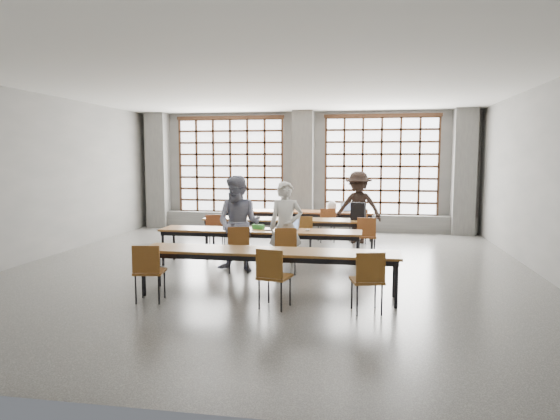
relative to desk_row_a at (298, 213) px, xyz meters
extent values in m
plane|color=#4A4A48|center=(-0.04, -3.85, -0.66)|extent=(11.00, 11.00, 0.00)
plane|color=silver|center=(-0.04, -3.85, 2.84)|extent=(11.00, 11.00, 0.00)
plane|color=#60605E|center=(-0.04, 1.65, 1.09)|extent=(10.00, 0.00, 10.00)
plane|color=#60605E|center=(-0.04, -9.35, 1.09)|extent=(10.00, 0.00, 10.00)
plane|color=#60605E|center=(-5.04, -3.85, 1.09)|extent=(0.00, 11.00, 11.00)
plane|color=#60605E|center=(4.96, -3.85, 1.09)|extent=(0.00, 11.00, 11.00)
cube|color=#51504E|center=(-4.54, 1.37, 1.09)|extent=(0.60, 0.55, 3.50)
cube|color=#51504E|center=(-0.04, 1.37, 1.09)|extent=(0.60, 0.55, 3.50)
cube|color=#51504E|center=(4.46, 1.37, 1.09)|extent=(0.60, 0.55, 3.50)
cube|color=white|center=(-2.29, 1.63, 1.24)|extent=(3.20, 0.02, 2.80)
cube|color=black|center=(-2.29, 1.55, 1.24)|extent=(3.20, 0.05, 2.80)
cube|color=black|center=(-2.29, 1.55, -0.21)|extent=(3.32, 0.07, 0.10)
cube|color=black|center=(-2.29, 1.55, 2.69)|extent=(3.32, 0.07, 0.10)
cube|color=white|center=(2.21, 1.63, 1.24)|extent=(3.20, 0.02, 2.80)
cube|color=black|center=(2.21, 1.55, 1.24)|extent=(3.20, 0.05, 2.80)
cube|color=black|center=(2.21, 1.55, -0.21)|extent=(3.32, 0.07, 0.10)
cube|color=black|center=(2.21, 1.55, 2.69)|extent=(3.32, 0.07, 0.10)
cube|color=#51504E|center=(-0.04, 1.45, -0.41)|extent=(9.80, 0.35, 0.50)
cube|color=brown|center=(0.00, 0.00, 0.05)|extent=(4.00, 0.70, 0.04)
cube|color=black|center=(0.00, 0.00, -0.01)|extent=(3.90, 0.64, 0.08)
cylinder|color=black|center=(-1.92, -0.29, -0.32)|extent=(0.05, 0.05, 0.69)
cylinder|color=black|center=(-1.92, 0.29, -0.32)|extent=(0.05, 0.05, 0.69)
cylinder|color=black|center=(1.92, -0.29, -0.32)|extent=(0.05, 0.05, 0.69)
cylinder|color=black|center=(1.92, 0.29, -0.32)|extent=(0.05, 0.05, 0.69)
cube|color=brown|center=(0.02, -1.77, 0.05)|extent=(4.00, 0.70, 0.04)
cube|color=black|center=(0.02, -1.77, -0.01)|extent=(3.90, 0.64, 0.08)
cylinder|color=black|center=(-1.90, -2.06, -0.32)|extent=(0.05, 0.05, 0.69)
cylinder|color=black|center=(-1.90, -1.48, -0.32)|extent=(0.05, 0.05, 0.69)
cylinder|color=black|center=(1.94, -2.06, -0.32)|extent=(0.05, 0.05, 0.69)
cylinder|color=black|center=(1.94, -1.48, -0.32)|extent=(0.05, 0.05, 0.69)
cube|color=brown|center=(-0.28, -3.61, 0.05)|extent=(4.00, 0.70, 0.04)
cube|color=black|center=(-0.28, -3.61, -0.01)|extent=(3.90, 0.64, 0.08)
cylinder|color=black|center=(-2.20, -3.90, -0.32)|extent=(0.05, 0.05, 0.69)
cylinder|color=black|center=(-2.20, -3.32, -0.32)|extent=(0.05, 0.05, 0.69)
cylinder|color=black|center=(1.64, -3.90, -0.32)|extent=(0.05, 0.05, 0.69)
cylinder|color=black|center=(1.64, -3.32, -0.32)|extent=(0.05, 0.05, 0.69)
cube|color=brown|center=(0.31, -5.74, 0.05)|extent=(4.00, 0.70, 0.04)
cube|color=black|center=(0.31, -5.74, -0.01)|extent=(3.90, 0.64, 0.08)
cylinder|color=black|center=(-1.61, -6.03, -0.32)|extent=(0.05, 0.05, 0.69)
cylinder|color=black|center=(-1.61, -5.45, -0.32)|extent=(0.05, 0.05, 0.69)
cylinder|color=black|center=(2.23, -6.03, -0.32)|extent=(0.05, 0.05, 0.69)
cylinder|color=black|center=(2.23, -5.45, -0.32)|extent=(0.05, 0.05, 0.69)
cube|color=brown|center=(-1.40, -0.55, -0.21)|extent=(0.50, 0.50, 0.04)
cube|color=brown|center=(-1.36, -0.75, 0.02)|extent=(0.40, 0.11, 0.40)
cylinder|color=black|center=(-1.40, -0.55, -0.44)|extent=(0.02, 0.02, 0.45)
cube|color=brown|center=(0.80, -0.55, -0.21)|extent=(0.52, 0.52, 0.04)
cube|color=brown|center=(0.86, -0.74, 0.02)|extent=(0.39, 0.14, 0.40)
cylinder|color=black|center=(0.80, -0.55, -0.44)|extent=(0.02, 0.02, 0.45)
cube|color=brown|center=(1.60, -0.55, -0.21)|extent=(0.50, 0.50, 0.04)
cube|color=brown|center=(1.64, -0.75, 0.02)|extent=(0.40, 0.11, 0.40)
cylinder|color=black|center=(1.60, -0.55, -0.44)|extent=(0.02, 0.02, 0.45)
cube|color=brown|center=(-1.58, -2.32, -0.21)|extent=(0.48, 0.48, 0.04)
cube|color=brown|center=(-1.55, -2.51, 0.02)|extent=(0.40, 0.09, 0.40)
cylinder|color=black|center=(-1.58, -2.32, -0.44)|extent=(0.02, 0.02, 0.45)
cube|color=brown|center=(0.42, -2.32, -0.21)|extent=(0.49, 0.49, 0.04)
cube|color=brown|center=(0.45, -2.51, 0.02)|extent=(0.40, 0.10, 0.40)
cylinder|color=black|center=(0.42, -2.32, -0.44)|extent=(0.02, 0.02, 0.45)
cube|color=brown|center=(1.82, -2.32, -0.21)|extent=(0.44, 0.44, 0.04)
cube|color=brown|center=(1.81, -2.52, 0.02)|extent=(0.40, 0.05, 0.40)
cylinder|color=black|center=(1.82, -2.32, -0.44)|extent=(0.02, 0.02, 0.45)
cube|color=brown|center=(-0.58, -4.16, -0.21)|extent=(0.52, 0.52, 0.04)
cube|color=brown|center=(-0.52, -4.35, 0.02)|extent=(0.39, 0.14, 0.40)
cylinder|color=black|center=(-0.58, -4.16, -0.44)|extent=(0.02, 0.02, 0.45)
cube|color=brown|center=(0.32, -4.16, -0.21)|extent=(0.49, 0.49, 0.04)
cube|color=brown|center=(0.36, -4.35, 0.02)|extent=(0.40, 0.10, 0.40)
cylinder|color=black|center=(0.32, -4.16, -0.44)|extent=(0.02, 0.02, 0.45)
cube|color=brown|center=(-1.39, -6.29, -0.21)|extent=(0.48, 0.48, 0.04)
cube|color=brown|center=(-1.36, -6.49, 0.02)|extent=(0.40, 0.09, 0.40)
cylinder|color=black|center=(-1.39, -6.29, -0.44)|extent=(0.02, 0.02, 0.45)
cube|color=brown|center=(0.51, -6.29, -0.21)|extent=(0.50, 0.50, 0.04)
cube|color=brown|center=(0.47, -6.48, 0.02)|extent=(0.40, 0.12, 0.40)
cylinder|color=black|center=(0.51, -6.29, -0.44)|extent=(0.02, 0.02, 0.45)
cube|color=brown|center=(1.81, -6.29, -0.21)|extent=(0.51, 0.51, 0.04)
cube|color=brown|center=(1.86, -6.48, 0.02)|extent=(0.40, 0.12, 0.40)
cylinder|color=black|center=(1.81, -6.29, -0.44)|extent=(0.02, 0.02, 0.45)
imported|color=silver|center=(0.32, -4.11, 0.19)|extent=(0.69, 0.52, 1.71)
imported|color=#171C46|center=(-0.58, -4.11, 0.24)|extent=(0.97, 0.80, 1.81)
imported|color=black|center=(1.60, -0.50, 0.24)|extent=(1.28, 0.90, 1.81)
cube|color=#ABABB0|center=(0.27, -3.56, 0.08)|extent=(0.44, 0.40, 0.02)
cube|color=black|center=(0.27, -3.57, 0.09)|extent=(0.35, 0.30, 0.00)
cube|color=#ABABB0|center=(0.34, -3.44, 0.20)|extent=(0.35, 0.23, 0.26)
cube|color=#88ABEB|center=(0.34, -3.45, 0.17)|extent=(0.29, 0.19, 0.21)
cube|color=silver|center=(1.35, 0.05, 0.08)|extent=(0.43, 0.37, 0.02)
cube|color=black|center=(1.35, 0.04, 0.09)|extent=(0.35, 0.28, 0.00)
cube|color=silver|center=(1.30, 0.18, 0.20)|extent=(0.36, 0.20, 0.26)
cube|color=#84A3E5|center=(1.30, 0.17, 0.17)|extent=(0.31, 0.16, 0.21)
ellipsoid|color=silver|center=(0.67, -3.63, 0.08)|extent=(0.11, 0.10, 0.04)
cube|color=#30882C|center=(-0.33, -3.53, 0.11)|extent=(0.27, 0.18, 0.09)
cube|color=black|center=(-0.10, -3.71, 0.07)|extent=(0.14, 0.08, 0.01)
cube|color=white|center=(-0.28, -1.82, 0.07)|extent=(0.36, 0.32, 0.00)
cube|color=white|center=(0.12, -1.77, 0.07)|extent=(0.34, 0.28, 0.00)
cube|color=black|center=(1.62, -1.72, 0.27)|extent=(0.35, 0.26, 0.40)
ellipsoid|color=white|center=(0.90, 0.05, 0.21)|extent=(0.31, 0.28, 0.29)
cube|color=#A92414|center=(-1.39, -6.29, -0.16)|extent=(0.21, 0.12, 0.06)
camera|label=1|loc=(1.77, -13.18, 1.48)|focal=32.00mm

